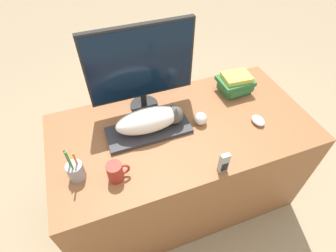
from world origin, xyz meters
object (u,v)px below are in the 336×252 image
at_px(coffee_mug, 116,172).
at_px(cat, 152,119).
at_px(keyboard, 149,130).
at_px(monitor, 141,66).
at_px(baseball, 201,119).
at_px(phone, 224,163).
at_px(computer_mouse, 258,121).
at_px(pen_cup, 76,171).
at_px(book_stack, 235,83).

bearing_deg(coffee_mug, cat, 42.35).
bearing_deg(cat, keyboard, 180.00).
bearing_deg(monitor, baseball, -43.70).
bearing_deg(coffee_mug, phone, -15.42).
relative_size(keyboard, phone, 3.81).
xyz_separation_m(baseball, phone, (-0.04, -0.33, 0.02)).
distance_m(computer_mouse, pen_cup, 1.02).
relative_size(monitor, coffee_mug, 5.42).
height_order(keyboard, pen_cup, pen_cup).
height_order(keyboard, monitor, monitor).
distance_m(coffee_mug, book_stack, 0.94).
xyz_separation_m(computer_mouse, baseball, (-0.31, 0.11, 0.02)).
bearing_deg(keyboard, book_stack, 13.66).
height_order(monitor, pen_cup, monitor).
distance_m(keyboard, monitor, 0.35).
xyz_separation_m(monitor, pen_cup, (-0.44, -0.37, -0.24)).
distance_m(keyboard, phone, 0.45).
xyz_separation_m(coffee_mug, phone, (0.49, -0.14, 0.01)).
height_order(coffee_mug, baseball, coffee_mug).
height_order(cat, monitor, monitor).
height_order(baseball, book_stack, book_stack).
xyz_separation_m(keyboard, cat, (0.02, 0.00, 0.08)).
height_order(keyboard, phone, phone).
bearing_deg(book_stack, cat, -165.82).
bearing_deg(pen_cup, baseball, 10.07).
height_order(keyboard, cat, cat).
bearing_deg(keyboard, pen_cup, -158.26).
bearing_deg(phone, keyboard, 125.38).
bearing_deg(computer_mouse, coffee_mug, -174.30).
relative_size(keyboard, baseball, 6.31).
relative_size(computer_mouse, phone, 0.75).
height_order(computer_mouse, phone, phone).
relative_size(cat, pen_cup, 1.76).
xyz_separation_m(monitor, phone, (0.22, -0.58, -0.23)).
height_order(monitor, baseball, monitor).
height_order(cat, phone, cat).
xyz_separation_m(monitor, coffee_mug, (-0.27, -0.44, -0.24)).
height_order(cat, baseball, cat).
bearing_deg(baseball, computer_mouse, -19.63).
bearing_deg(baseball, coffee_mug, -159.72).
xyz_separation_m(computer_mouse, coffee_mug, (-0.84, -0.08, 0.03)).
bearing_deg(keyboard, cat, 0.00).
xyz_separation_m(cat, phone, (0.24, -0.37, -0.03)).
bearing_deg(book_stack, baseball, -150.03).
distance_m(computer_mouse, book_stack, 0.30).
xyz_separation_m(baseball, book_stack, (0.33, 0.19, 0.03)).
distance_m(keyboard, book_stack, 0.65).
bearing_deg(phone, monitor, 111.15).
distance_m(computer_mouse, coffee_mug, 0.85).
distance_m(monitor, book_stack, 0.63).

